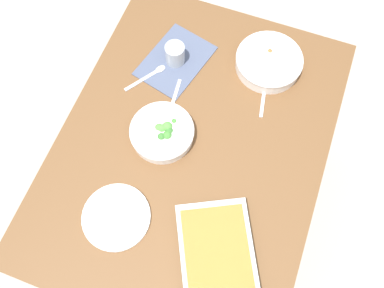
% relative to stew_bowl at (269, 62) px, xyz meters
% --- Properties ---
extents(ground_plane, '(6.00, 6.00, 0.00)m').
position_rel_stew_bowl_xyz_m(ground_plane, '(-0.39, 0.16, -0.77)').
color(ground_plane, '#B2A899').
extents(dining_table, '(1.20, 0.90, 0.74)m').
position_rel_stew_bowl_xyz_m(dining_table, '(-0.39, 0.16, -0.12)').
color(dining_table, brown).
rests_on(dining_table, ground_plane).
extents(placemat, '(0.32, 0.26, 0.00)m').
position_rel_stew_bowl_xyz_m(placemat, '(-0.10, 0.33, -0.03)').
color(placemat, '#4C5670').
rests_on(placemat, dining_table).
extents(stew_bowl, '(0.25, 0.25, 0.06)m').
position_rel_stew_bowl_xyz_m(stew_bowl, '(0.00, 0.00, 0.00)').
color(stew_bowl, white).
rests_on(stew_bowl, dining_table).
extents(broccoli_bowl, '(0.22, 0.22, 0.07)m').
position_rel_stew_bowl_xyz_m(broccoli_bowl, '(-0.40, 0.26, -0.00)').
color(broccoli_bowl, white).
rests_on(broccoli_bowl, dining_table).
extents(baking_dish, '(0.37, 0.33, 0.06)m').
position_rel_stew_bowl_xyz_m(baking_dish, '(-0.71, -0.04, 0.00)').
color(baking_dish, silver).
rests_on(baking_dish, dining_table).
extents(drink_cup, '(0.07, 0.07, 0.08)m').
position_rel_stew_bowl_xyz_m(drink_cup, '(-0.10, 0.33, 0.01)').
color(drink_cup, '#B2BCC6').
rests_on(drink_cup, dining_table).
extents(side_plate, '(0.22, 0.22, 0.01)m').
position_rel_stew_bowl_xyz_m(side_plate, '(-0.72, 0.29, -0.03)').
color(side_plate, white).
rests_on(side_plate, dining_table).
extents(spoon_by_stew, '(0.18, 0.05, 0.01)m').
position_rel_stew_bowl_xyz_m(spoon_by_stew, '(-0.10, -0.02, -0.03)').
color(spoon_by_stew, silver).
rests_on(spoon_by_stew, dining_table).
extents(spoon_by_broccoli, '(0.18, 0.04, 0.01)m').
position_rel_stew_bowl_xyz_m(spoon_by_broccoli, '(-0.28, 0.27, -0.03)').
color(spoon_by_broccoli, silver).
rests_on(spoon_by_broccoli, dining_table).
extents(spoon_spare, '(0.15, 0.11, 0.01)m').
position_rel_stew_bowl_xyz_m(spoon_spare, '(-0.19, 0.39, -0.03)').
color(spoon_spare, silver).
rests_on(spoon_spare, dining_table).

